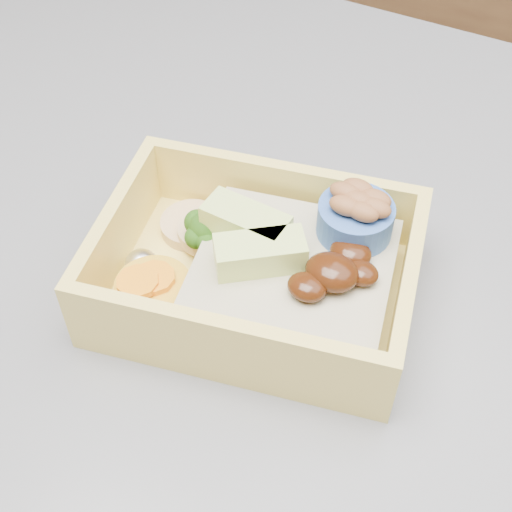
% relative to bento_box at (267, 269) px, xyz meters
% --- Properties ---
extents(bento_box, '(0.19, 0.16, 0.06)m').
position_rel_bento_box_xyz_m(bento_box, '(0.00, 0.00, 0.00)').
color(bento_box, '#F7DA66').
rests_on(bento_box, island).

